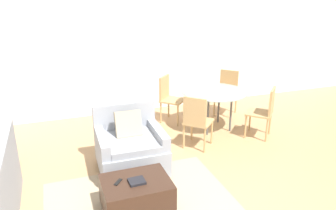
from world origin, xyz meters
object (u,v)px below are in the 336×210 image
(book_stack, at_px, (137,181))
(ottoman, at_px, (136,194))
(dining_chair_near_left, at_px, (197,119))
(tv_remote_primary, at_px, (118,182))
(dining_chair_far_right, at_px, (227,89))
(dining_table, at_px, (214,95))
(dining_chair_far_left, at_px, (169,96))
(armchair, at_px, (130,147))
(dining_chair_near_right, at_px, (265,109))

(book_stack, bearing_deg, ottoman, 93.19)
(ottoman, xyz_separation_m, dining_chair_near_left, (1.33, 1.23, 0.30))
(tv_remote_primary, bearing_deg, dining_chair_far_right, 41.40)
(book_stack, distance_m, dining_chair_near_left, 1.83)
(dining_table, bearing_deg, dining_chair_far_left, 135.00)
(dining_chair_far_right, bearing_deg, book_stack, -135.68)
(ottoman, bearing_deg, dining_chair_far_left, 62.24)
(ottoman, relative_size, dining_chair_near_left, 0.87)
(tv_remote_primary, distance_m, dining_chair_near_left, 1.94)
(armchair, distance_m, dining_chair_near_right, 2.48)
(tv_remote_primary, bearing_deg, armchair, 68.38)
(ottoman, distance_m, dining_chair_far_left, 2.87)
(dining_chair_near_left, distance_m, dining_chair_near_right, 1.29)
(dining_chair_far_right, bearing_deg, dining_chair_far_left, 180.00)
(book_stack, xyz_separation_m, dining_chair_far_right, (2.62, 2.55, 0.11))
(dining_chair_near_left, bearing_deg, book_stack, -136.36)
(tv_remote_primary, relative_size, dining_chair_near_left, 0.15)
(armchair, distance_m, dining_chair_far_left, 1.96)
(dining_table, height_order, dining_chair_far_right, dining_chair_far_right)
(dining_chair_far_left, distance_m, dining_chair_far_right, 1.29)
(dining_chair_near_left, bearing_deg, dining_table, 45.00)
(dining_chair_far_left, bearing_deg, book_stack, -117.42)
(tv_remote_primary, xyz_separation_m, dining_chair_near_right, (2.82, 1.19, 0.12))
(dining_table, xyz_separation_m, dining_chair_near_left, (-0.65, -0.65, -0.14))
(dining_table, xyz_separation_m, dining_chair_far_left, (-0.65, 0.65, -0.14))
(tv_remote_primary, distance_m, dining_table, 2.86)
(tv_remote_primary, xyz_separation_m, dining_chair_far_right, (2.82, 2.48, 0.12))
(book_stack, relative_size, dining_chair_far_right, 0.21)
(book_stack, distance_m, dining_chair_far_left, 2.88)
(ottoman, relative_size, dining_chair_far_right, 0.87)
(armchair, distance_m, dining_chair_near_left, 1.21)
(dining_chair_near_right, distance_m, dining_chair_far_left, 1.83)
(armchair, bearing_deg, dining_table, 27.04)
(ottoman, height_order, dining_chair_far_right, dining_chair_far_right)
(ottoman, relative_size, tv_remote_primary, 5.92)
(book_stack, distance_m, dining_chair_near_right, 2.91)
(armchair, bearing_deg, book_stack, -99.32)
(dining_chair_near_left, relative_size, dining_chair_far_left, 1.00)
(dining_chair_near_right, distance_m, dining_chair_far_right, 1.29)
(tv_remote_primary, height_order, dining_chair_far_right, dining_chair_far_right)
(book_stack, bearing_deg, dining_chair_far_left, 62.58)
(book_stack, bearing_deg, dining_table, 44.09)
(tv_remote_primary, bearing_deg, ottoman, -10.84)
(armchair, height_order, dining_chair_near_left, dining_chair_near_left)
(armchair, relative_size, dining_chair_near_left, 1.04)
(ottoman, xyz_separation_m, dining_table, (1.97, 1.88, 0.44))
(armchair, distance_m, dining_table, 2.05)
(dining_chair_near_left, distance_m, dining_chair_far_right, 1.83)
(dining_table, relative_size, dining_chair_far_left, 1.32)
(dining_chair_near_left, height_order, dining_chair_far_left, same)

